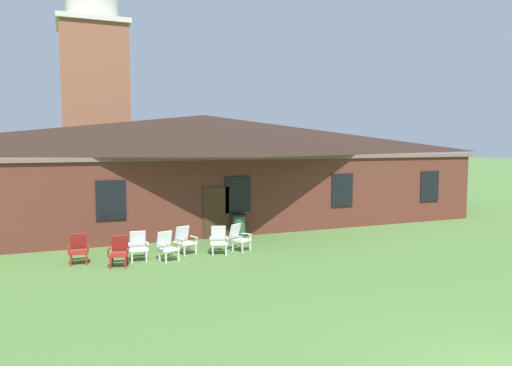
{
  "coord_description": "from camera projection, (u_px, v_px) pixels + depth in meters",
  "views": [
    {
      "loc": [
        -6.6,
        -4.83,
        3.89
      ],
      "look_at": [
        -1.26,
        8.3,
        2.68
      ],
      "focal_mm": 33.05,
      "sensor_mm": 36.0,
      "label": 1
    }
  ],
  "objects": [
    {
      "name": "brick_building",
      "position": [
        204.0,
        166.0,
        24.06
      ],
      "size": [
        26.24,
        10.4,
        5.31
      ],
      "color": "brown",
      "rests_on": "ground"
    },
    {
      "name": "dome_tower",
      "position": [
        94.0,
        82.0,
        36.24
      ],
      "size": [
        5.18,
        5.18,
        18.76
      ],
      "color": "#93563D",
      "rests_on": "ground"
    },
    {
      "name": "lawn_chair_by_porch",
      "position": [
        78.0,
        248.0,
        15.22
      ],
      "size": [
        0.66,
        0.69,
        0.96
      ],
      "color": "maroon",
      "rests_on": "ground"
    },
    {
      "name": "lawn_chair_near_door",
      "position": [
        119.0,
        250.0,
        14.89
      ],
      "size": [
        0.73,
        0.78,
        0.96
      ],
      "color": "maroon",
      "rests_on": "ground"
    },
    {
      "name": "lawn_chair_left_end",
      "position": [
        138.0,
        245.0,
        15.63
      ],
      "size": [
        0.67,
        0.7,
        0.96
      ],
      "color": "white",
      "rests_on": "ground"
    },
    {
      "name": "lawn_chair_middle",
      "position": [
        167.0,
        245.0,
        15.62
      ],
      "size": [
        0.75,
        0.8,
        0.96
      ],
      "color": "silver",
      "rests_on": "ground"
    },
    {
      "name": "lawn_chair_right_end",
      "position": [
        185.0,
        240.0,
        16.58
      ],
      "size": [
        0.75,
        0.8,
        0.96
      ],
      "color": "silver",
      "rests_on": "ground"
    },
    {
      "name": "lawn_chair_far_side",
      "position": [
        219.0,
        239.0,
        16.6
      ],
      "size": [
        0.74,
        0.78,
        0.96
      ],
      "color": "silver",
      "rests_on": "ground"
    },
    {
      "name": "lawn_chair_under_eave",
      "position": [
        239.0,
        237.0,
        17.06
      ],
      "size": [
        0.84,
        0.86,
        0.96
      ],
      "color": "white",
      "rests_on": "ground"
    },
    {
      "name": "trash_bin",
      "position": [
        239.0,
        226.0,
        19.34
      ],
      "size": [
        0.56,
        0.56,
        0.98
      ],
      "color": "#335638",
      "rests_on": "ground"
    }
  ]
}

